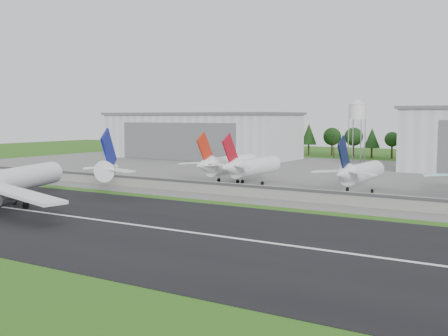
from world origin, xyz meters
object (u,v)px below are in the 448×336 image
Objects in this scene: main_airliner at (4,187)px; parked_jet_red_a at (226,164)px; parked_jet_red_b at (250,166)px; parked_jet_navy at (358,172)px.

main_airliner reaches higher than parked_jet_red_a.
main_airliner is 1.83× the size of parked_jet_red_b.
parked_jet_red_a is 8.76m from parked_jet_red_b.
parked_jet_red_a is 1.00× the size of parked_jet_navy.
main_airliner reaches higher than parked_jet_navy.
parked_jet_navy is (34.00, -0.01, -0.05)m from parked_jet_red_b.
main_airliner is 69.53m from parked_jet_red_a.
parked_jet_red_b is at bearing 179.98° from parked_jet_navy.
main_airliner is at bearing -112.26° from parked_jet_red_b.
parked_jet_navy is at bearing -0.02° from parked_jet_red_b.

